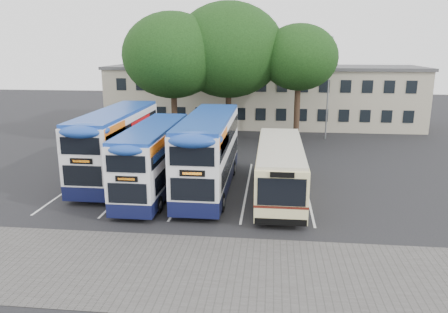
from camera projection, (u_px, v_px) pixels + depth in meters
name	position (u px, v px, depth m)	size (l,w,h in m)	color
ground	(246.00, 221.00, 21.17)	(120.00, 120.00, 0.00)	black
paving_strip	(185.00, 270.00, 16.57)	(40.00, 6.00, 0.01)	#595654
bay_lines	(189.00, 186.00, 26.38)	(14.12, 11.00, 0.01)	silver
depot_building	(262.00, 95.00, 46.38)	(32.40, 8.40, 6.20)	#B7AB93
lamp_post	(329.00, 83.00, 38.50)	(0.25, 1.05, 9.06)	gray
tree_left	(173.00, 55.00, 36.22)	(8.35, 8.35, 11.02)	black
tree_mid	(229.00, 50.00, 37.42)	(9.55, 9.55, 11.94)	black
tree_right	(299.00, 58.00, 36.40)	(6.50, 6.50, 10.07)	black
bus_dd_left	(117.00, 142.00, 27.42)	(2.53, 10.45, 4.36)	#0F133A
bus_dd_mid	(154.00, 156.00, 24.79)	(2.28, 9.40, 3.91)	#0F133A
bus_dd_right	(209.00, 150.00, 25.26)	(2.55, 10.52, 4.38)	#0F133A
bus_single	(280.00, 166.00, 24.48)	(2.54, 9.97, 2.97)	#F7EAA5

